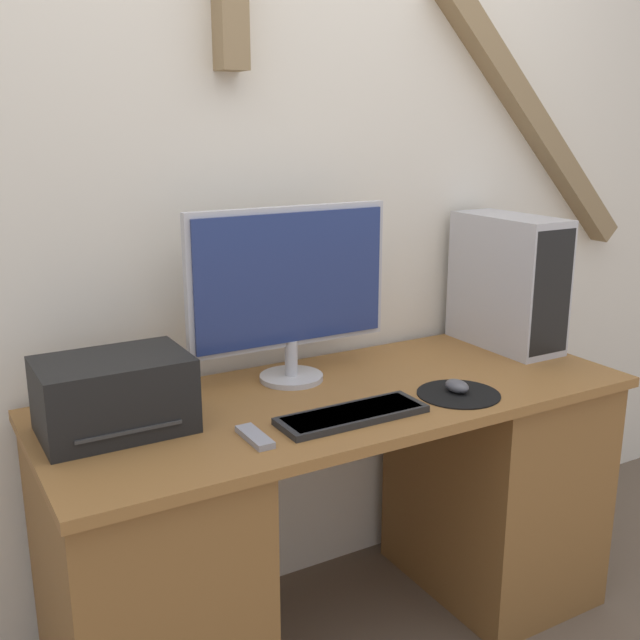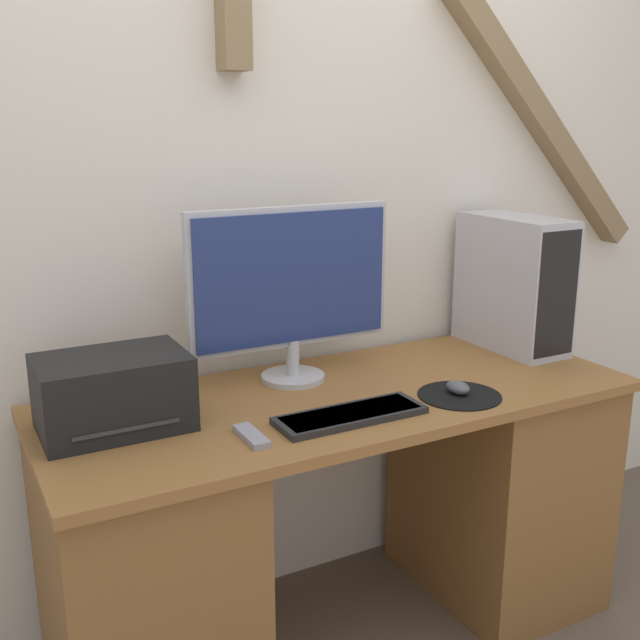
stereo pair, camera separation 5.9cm
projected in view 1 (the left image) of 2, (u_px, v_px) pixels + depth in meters
wall_back at (281, 185)px, 2.31m from camera, size 6.40×0.13×2.70m
desk at (342, 515)px, 2.22m from camera, size 1.69×0.67×0.80m
monitor at (290, 284)px, 2.16m from camera, size 0.63×0.19×0.52m
keyboard at (352, 414)px, 1.94m from camera, size 0.40×0.13×0.02m
mousepad at (458, 394)px, 2.11m from camera, size 0.24×0.24×0.00m
mouse at (457, 386)px, 2.12m from camera, size 0.05×0.08×0.04m
computer_tower at (508, 282)px, 2.52m from camera, size 0.18×0.40×0.45m
printer at (114, 395)px, 1.84m from camera, size 0.36×0.25×0.19m
remote_control at (255, 437)px, 1.81m from camera, size 0.04×0.14×0.02m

